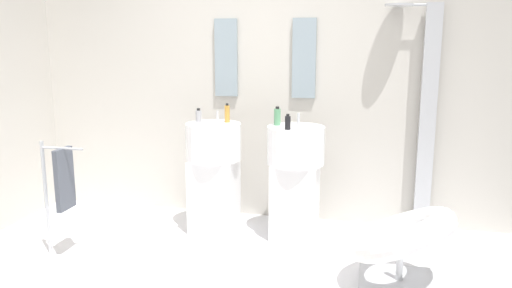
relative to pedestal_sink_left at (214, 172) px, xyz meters
name	(u,v)px	position (x,y,z in m)	size (l,w,h in m)	color
rear_partition	(266,86)	(0.38, 0.52, 0.75)	(4.80, 0.10, 2.60)	beige
pedestal_sink_left	(214,172)	(0.00, 0.00, 0.00)	(0.50, 0.50, 1.10)	white
pedestal_sink_right	(295,176)	(0.75, 0.00, 0.00)	(0.50, 0.50, 1.10)	white
vanity_mirror_left	(226,58)	(0.00, 0.45, 1.01)	(0.22, 0.03, 0.73)	#8C9EA8
vanity_mirror_right	(304,58)	(0.75, 0.45, 1.01)	(0.22, 0.03, 0.73)	#8C9EA8
shower_column	(426,115)	(1.86, 0.40, 0.53)	(0.49, 0.24, 2.05)	#B7BABF
lounge_chair	(401,241)	(1.63, -0.82, -0.20)	(1.02, 1.01, 0.65)	#B7BABF
towel_rack	(61,181)	(-1.01, -0.84, 0.08)	(0.37, 0.22, 0.95)	#B7BABF
soap_bottle_amber	(227,114)	(0.11, 0.09, 0.53)	(0.05, 0.05, 0.17)	#C68C38
soap_bottle_black	(288,122)	(0.70, -0.16, 0.51)	(0.05, 0.05, 0.13)	black
soap_bottle_grey	(199,116)	(-0.16, 0.06, 0.50)	(0.05, 0.05, 0.12)	#99999E
soap_bottle_green	(277,117)	(0.58, 0.03, 0.52)	(0.06, 0.06, 0.17)	#59996B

